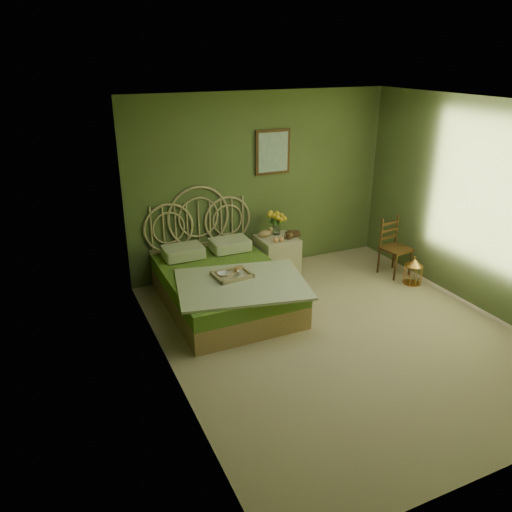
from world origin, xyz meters
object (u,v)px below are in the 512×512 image
bed (223,284)px  nightstand (277,252)px  birdcage (413,272)px  chair (393,243)px

bed → nightstand: bearing=28.0°
bed → birdcage: (2.68, -0.52, -0.11)m
nightstand → birdcage: bearing=-33.7°
bed → birdcage: 2.73m
nightstand → birdcage: nightstand is taller
nightstand → chair: (1.60, -0.64, 0.11)m
nightstand → chair: 1.72m
bed → nightstand: size_ratio=2.15×
bed → chair: 2.66m
bed → chair: bed is taller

